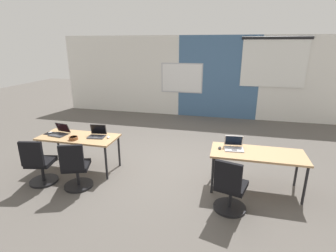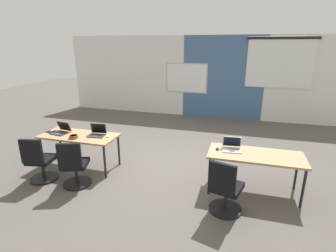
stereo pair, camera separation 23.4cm
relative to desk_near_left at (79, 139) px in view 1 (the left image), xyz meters
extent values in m
plane|color=#56514C|center=(1.75, 0.60, -0.66)|extent=(24.00, 24.00, 0.00)
cube|color=silver|center=(1.75, 4.80, 0.74)|extent=(10.00, 0.20, 2.80)
cube|color=#42668E|center=(2.50, 4.69, 0.74)|extent=(2.73, 0.01, 2.80)
cube|color=#B7B7BC|center=(1.25, 4.69, 0.70)|extent=(1.48, 0.02, 1.04)
cube|color=white|center=(1.25, 4.68, 0.70)|extent=(1.40, 0.02, 0.96)
cube|color=white|center=(4.25, 4.67, 1.24)|extent=(2.00, 0.02, 1.49)
cylinder|color=black|center=(4.25, 4.67, 2.04)|extent=(2.10, 0.10, 0.10)
cube|color=tan|center=(0.00, 0.00, 0.04)|extent=(1.60, 0.70, 0.04)
cylinder|color=black|center=(-0.74, -0.30, -0.32)|extent=(0.04, 0.04, 0.68)
cylinder|color=black|center=(0.74, -0.30, -0.32)|extent=(0.04, 0.04, 0.68)
cylinder|color=black|center=(-0.74, 0.30, -0.32)|extent=(0.04, 0.04, 0.68)
cylinder|color=black|center=(0.74, 0.30, -0.32)|extent=(0.04, 0.04, 0.68)
cube|color=tan|center=(3.50, 0.00, 0.04)|extent=(1.60, 0.70, 0.04)
cylinder|color=black|center=(2.76, -0.30, -0.32)|extent=(0.04, 0.04, 0.68)
cylinder|color=black|center=(4.24, -0.30, -0.32)|extent=(0.04, 0.04, 0.68)
cylinder|color=black|center=(2.76, 0.30, -0.32)|extent=(0.04, 0.04, 0.68)
cylinder|color=black|center=(4.24, 0.30, -0.32)|extent=(0.04, 0.04, 0.68)
cube|color=#333338|center=(-0.44, -0.04, 0.07)|extent=(0.36, 0.28, 0.02)
cube|color=#4C4C4F|center=(-0.45, -0.10, 0.08)|extent=(0.10, 0.07, 0.00)
cube|color=#333338|center=(-0.42, 0.11, 0.18)|extent=(0.34, 0.13, 0.21)
cube|color=black|center=(-0.42, 0.10, 0.18)|extent=(0.30, 0.11, 0.18)
cube|color=black|center=(-0.67, 0.01, 0.06)|extent=(0.22, 0.19, 0.00)
ellipsoid|color=#B2B2B7|center=(-0.67, 0.01, 0.08)|extent=(0.09, 0.11, 0.03)
cylinder|color=black|center=(-0.39, -0.68, -0.64)|extent=(0.52, 0.52, 0.04)
cylinder|color=black|center=(-0.39, -0.68, -0.45)|extent=(0.06, 0.06, 0.34)
cube|color=black|center=(-0.39, -0.68, -0.24)|extent=(0.52, 0.52, 0.08)
cube|color=black|center=(-0.34, -0.93, 0.03)|extent=(0.40, 0.14, 0.46)
sphere|color=black|center=(-0.44, -0.45, -0.64)|extent=(0.04, 0.04, 0.04)
sphere|color=black|center=(-0.16, -0.71, -0.64)|extent=(0.04, 0.04, 0.04)
sphere|color=black|center=(-0.60, -0.80, -0.64)|extent=(0.04, 0.04, 0.04)
cube|color=#333338|center=(0.39, 0.04, 0.07)|extent=(0.36, 0.27, 0.02)
cube|color=#4C4C4F|center=(0.40, -0.01, 0.08)|extent=(0.10, 0.07, 0.00)
cube|color=#333338|center=(0.37, 0.17, 0.19)|extent=(0.33, 0.09, 0.22)
cube|color=black|center=(0.37, 0.17, 0.19)|extent=(0.30, 0.08, 0.19)
ellipsoid|color=silver|center=(0.64, 0.06, 0.08)|extent=(0.09, 0.11, 0.03)
cylinder|color=black|center=(0.34, -0.67, -0.64)|extent=(0.52, 0.52, 0.04)
cylinder|color=black|center=(0.34, -0.67, -0.45)|extent=(0.06, 0.06, 0.34)
cube|color=black|center=(0.34, -0.67, -0.24)|extent=(0.56, 0.56, 0.08)
cube|color=black|center=(0.43, -0.90, 0.03)|extent=(0.40, 0.19, 0.46)
sphere|color=black|center=(0.27, -0.45, -0.64)|extent=(0.04, 0.04, 0.04)
sphere|color=black|center=(0.58, -0.66, -0.64)|extent=(0.04, 0.04, 0.04)
sphere|color=black|center=(0.16, -0.81, -0.64)|extent=(0.04, 0.04, 0.04)
cube|color=#B7B7BC|center=(3.10, 0.03, 0.07)|extent=(0.35, 0.26, 0.02)
cube|color=#4C4C4F|center=(3.10, -0.02, 0.08)|extent=(0.09, 0.07, 0.00)
cube|color=#B7B7BC|center=(3.08, 0.18, 0.18)|extent=(0.34, 0.11, 0.21)
cube|color=black|center=(3.08, 0.17, 0.18)|extent=(0.30, 0.09, 0.18)
ellipsoid|color=black|center=(2.85, 0.02, 0.08)|extent=(0.06, 0.10, 0.03)
cylinder|color=black|center=(3.08, -0.70, -0.64)|extent=(0.52, 0.52, 0.04)
cylinder|color=black|center=(3.08, -0.70, -0.45)|extent=(0.06, 0.06, 0.34)
cube|color=black|center=(3.08, -0.70, -0.24)|extent=(0.54, 0.54, 0.08)
cube|color=black|center=(3.01, -0.94, 0.03)|extent=(0.40, 0.17, 0.46)
sphere|color=black|center=(3.14, -0.48, -0.64)|extent=(0.04, 0.04, 0.04)
sphere|color=black|center=(3.27, -0.83, -0.64)|extent=(0.04, 0.04, 0.04)
sphere|color=black|center=(2.85, -0.71, -0.64)|extent=(0.04, 0.04, 0.04)
cylinder|color=brown|center=(0.02, -0.19, 0.09)|extent=(0.17, 0.17, 0.05)
torus|color=brown|center=(0.02, -0.19, 0.11)|extent=(0.18, 0.18, 0.02)
cylinder|color=#B26628|center=(0.02, -0.19, 0.11)|extent=(0.14, 0.14, 0.01)
camera|label=1|loc=(2.95, -4.38, 1.87)|focal=27.57mm
camera|label=2|loc=(3.18, -4.32, 1.87)|focal=27.57mm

